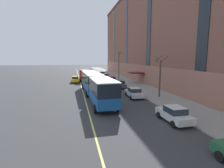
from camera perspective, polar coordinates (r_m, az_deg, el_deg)
ground_plane at (r=28.83m, az=-5.30°, el=-3.75°), size 260.00×260.00×0.00m
sidewalk at (r=34.21m, az=10.57°, el=-1.78°), size 5.77×160.00×0.15m
apartment_facade at (r=36.28m, az=26.92°, el=18.52°), size 15.20×110.00×25.96m
city_bus at (r=27.42m, az=-5.54°, el=0.01°), size 3.44×19.42×3.57m
parked_car_darkgray_0 at (r=58.05m, az=-3.26°, el=3.26°), size 1.95×4.55×1.56m
parked_car_red_2 at (r=43.41m, az=-0.20°, el=1.48°), size 2.04×4.53×1.56m
parked_car_white_3 at (r=27.36m, az=7.19°, el=-2.78°), size 2.08×4.71×1.56m
parked_car_darkgray_4 at (r=35.93m, az=2.54°, el=-0.01°), size 2.14×4.60×1.56m
parked_car_white_5 at (r=18.01m, az=19.60°, el=-9.23°), size 1.95×4.26×1.56m
parked_car_silver_6 at (r=51.46m, az=-2.11°, el=2.59°), size 1.93×4.37×1.56m
box_truck at (r=46.83m, az=-9.15°, el=3.11°), size 2.35×7.30×3.12m
taxi_cab at (r=44.86m, az=-11.92°, el=1.53°), size 1.96×4.81×1.56m
street_tree_mid_block at (r=27.65m, az=15.37°, el=2.57°), size 1.70×1.52×6.40m
street_lamp at (r=43.12m, az=2.34°, el=6.60°), size 0.36×1.48×7.43m
fire_hydrant at (r=19.44m, az=22.49°, el=-8.97°), size 0.42×0.24×0.72m
lane_centerline at (r=31.60m, az=-9.43°, el=-2.74°), size 0.16×140.00×0.01m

